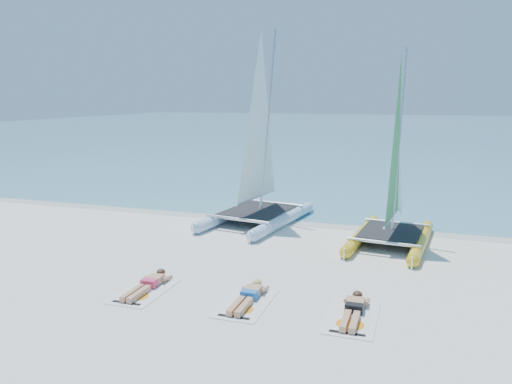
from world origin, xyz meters
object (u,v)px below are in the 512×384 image
sunbather_a (148,284)px  sunbather_b (249,295)px  towel_c (352,318)px  sunbather_c (354,309)px  catamaran_yellow (396,179)px  towel_a (144,291)px  catamaran_blue (259,164)px  towel_b (246,303)px

sunbather_a → sunbather_b: same height
towel_c → sunbather_c: 0.22m
catamaran_yellow → towel_a: catamaran_yellow is taller
sunbather_b → sunbather_c: same height
sunbather_a → towel_c: sunbather_a is taller
sunbather_a → sunbather_c: bearing=1.1°
towel_a → towel_c: same height
sunbather_a → sunbather_c: size_ratio=1.00×
sunbather_a → towel_c: size_ratio=0.93×
catamaran_blue → towel_c: bearing=-49.3°
catamaran_blue → towel_a: size_ratio=3.88×
towel_a → towel_c: (4.84, 0.09, 0.00)m
catamaran_blue → towel_c: catamaran_blue is taller
catamaran_blue → towel_a: 7.52m
catamaran_yellow → towel_a: (-5.29, -6.30, -1.95)m
sunbather_a → towel_c: 4.85m
towel_a → sunbather_b: sunbather_b is taller
catamaran_blue → sunbather_a: catamaran_blue is taller
towel_b → towel_c: size_ratio=1.00×
sunbather_a → towel_c: (4.84, -0.10, -0.11)m
sunbather_c → sunbather_a: bearing=-178.9°
towel_a → sunbather_b: (2.51, 0.27, 0.11)m
sunbather_b → towel_b: bearing=-90.0°
catamaran_yellow → sunbather_c: size_ratio=3.61×
catamaran_yellow → catamaran_blue: bearing=175.0°
towel_c → towel_b: bearing=-179.7°
sunbather_a → catamaran_yellow: bearing=49.1°
towel_a → towel_c: size_ratio=1.00×
towel_a → towel_b: bearing=1.8°
towel_b → sunbather_c: bearing=5.0°
catamaran_yellow → sunbather_a: 8.29m
catamaran_blue → catamaran_yellow: catamaran_blue is taller
towel_c → sunbather_a: bearing=178.8°
sunbather_b → towel_c: (2.34, -0.18, -0.11)m
catamaran_yellow → sunbather_b: 6.89m
towel_b → towel_c: (2.34, 0.01, 0.00)m
catamaran_yellow → sunbather_a: (-5.29, -6.11, -1.84)m
catamaran_blue → towel_a: bearing=-84.6°
towel_c → catamaran_blue: bearing=121.5°
towel_b → catamaran_yellow: bearing=65.9°
catamaran_yellow → sunbather_c: bearing=-88.6°
towel_b → towel_c: bearing=0.3°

